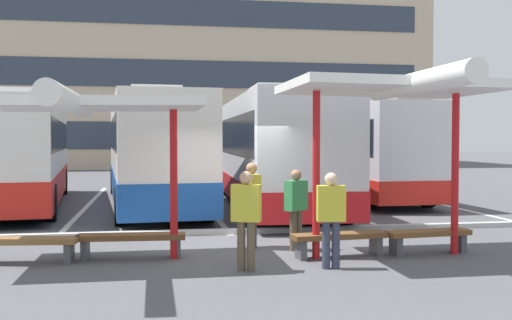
% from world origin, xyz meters
% --- Properties ---
extents(ground_plane, '(160.00, 160.00, 0.00)m').
position_xyz_m(ground_plane, '(0.00, 0.00, 0.00)').
color(ground_plane, '#515156').
extents(terminal_building, '(39.18, 13.20, 20.52)m').
position_xyz_m(terminal_building, '(0.03, 37.76, 8.89)').
color(terminal_building, '#C6B293').
rests_on(terminal_building, ground).
extents(coach_bus_0, '(3.75, 11.44, 3.69)m').
position_xyz_m(coach_bus_0, '(-6.05, 8.21, 1.70)').
color(coach_bus_0, silver).
rests_on(coach_bus_0, ground).
extents(coach_bus_1, '(3.44, 12.53, 3.78)m').
position_xyz_m(coach_bus_1, '(-1.82, 7.88, 1.74)').
color(coach_bus_1, silver).
rests_on(coach_bus_1, ground).
extents(coach_bus_2, '(3.00, 12.26, 3.79)m').
position_xyz_m(coach_bus_2, '(2.03, 6.86, 1.77)').
color(coach_bus_2, silver).
rests_on(coach_bus_2, ground).
extents(coach_bus_3, '(2.78, 11.07, 3.70)m').
position_xyz_m(coach_bus_3, '(5.68, 9.48, 1.73)').
color(coach_bus_3, silver).
rests_on(coach_bus_3, ground).
extents(lane_stripe_1, '(0.16, 14.00, 0.01)m').
position_xyz_m(lane_stripe_1, '(-3.89, 8.20, 0.00)').
color(lane_stripe_1, white).
rests_on(lane_stripe_1, ground).
extents(lane_stripe_2, '(0.16, 14.00, 0.01)m').
position_xyz_m(lane_stripe_2, '(0.00, 8.20, 0.00)').
color(lane_stripe_2, white).
rests_on(lane_stripe_2, ground).
extents(lane_stripe_3, '(0.16, 14.00, 0.01)m').
position_xyz_m(lane_stripe_3, '(3.89, 8.20, 0.00)').
color(lane_stripe_3, white).
rests_on(lane_stripe_3, ground).
extents(lane_stripe_4, '(0.16, 14.00, 0.01)m').
position_xyz_m(lane_stripe_4, '(7.78, 8.20, 0.00)').
color(lane_stripe_4, white).
rests_on(lane_stripe_4, ground).
extents(waiting_shelter_0, '(4.35, 4.53, 2.98)m').
position_xyz_m(waiting_shelter_0, '(-3.05, -1.51, 2.75)').
color(waiting_shelter_0, red).
rests_on(waiting_shelter_0, ground).
extents(bench_0, '(1.76, 0.59, 0.45)m').
position_xyz_m(bench_0, '(-3.95, -1.19, 0.34)').
color(bench_0, brown).
rests_on(bench_0, ground).
extents(bench_1, '(2.00, 0.55, 0.45)m').
position_xyz_m(bench_1, '(-2.15, -1.07, 0.34)').
color(bench_1, brown).
rests_on(bench_1, ground).
extents(waiting_shelter_1, '(3.74, 4.53, 3.32)m').
position_xyz_m(waiting_shelter_1, '(2.57, -1.96, 3.08)').
color(waiting_shelter_1, red).
rests_on(waiting_shelter_1, ground).
extents(bench_2, '(1.85, 0.61, 0.45)m').
position_xyz_m(bench_2, '(1.67, -1.61, 0.34)').
color(bench_2, brown).
rests_on(bench_2, ground).
extents(bench_3, '(1.71, 0.59, 0.45)m').
position_xyz_m(bench_3, '(3.47, -1.56, 0.34)').
color(bench_3, brown).
rests_on(bench_3, ground).
extents(platform_kerb, '(44.00, 0.24, 0.12)m').
position_xyz_m(platform_kerb, '(0.00, 1.40, 0.06)').
color(platform_kerb, '#ADADA8').
rests_on(platform_kerb, ground).
extents(waiting_passenger_0, '(0.51, 0.44, 1.60)m').
position_xyz_m(waiting_passenger_0, '(1.04, -0.80, 0.92)').
color(waiting_passenger_0, brown).
rests_on(waiting_passenger_0, ground).
extents(waiting_passenger_1, '(0.32, 0.54, 1.73)m').
position_xyz_m(waiting_passenger_1, '(0.22, -0.39, 1.01)').
color(waiting_passenger_1, '#33384C').
rests_on(waiting_passenger_1, ground).
extents(waiting_passenger_2, '(0.50, 0.28, 1.64)m').
position_xyz_m(waiting_passenger_2, '(1.23, -2.55, 0.94)').
color(waiting_passenger_2, '#33384C').
rests_on(waiting_passenger_2, ground).
extents(waiting_passenger_3, '(0.53, 0.38, 1.67)m').
position_xyz_m(waiting_passenger_3, '(-0.21, -2.45, 0.97)').
color(waiting_passenger_3, brown).
rests_on(waiting_passenger_3, ground).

